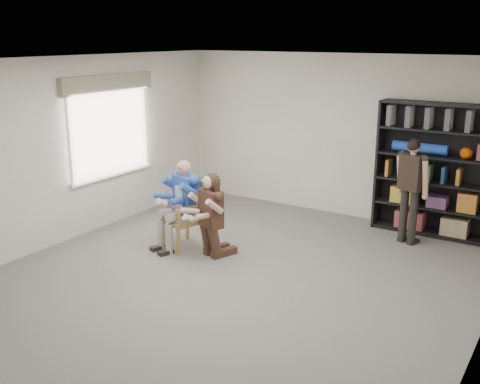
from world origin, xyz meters
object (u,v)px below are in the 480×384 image
Objects in this scene: kneeling_woman at (209,216)px; standing_man at (410,192)px; bookshelf at (434,170)px; armchair at (182,214)px; seated_man at (182,204)px.

standing_man is (2.23, 2.08, 0.20)m from kneeling_woman.
bookshelf is (2.41, 2.69, 0.43)m from kneeling_woman.
kneeling_woman is at bearing -131.88° from bookshelf.
standing_man reaches higher than armchair.
kneeling_woman is at bearing 8.21° from seated_man.
kneeling_woman is (0.58, -0.12, 0.10)m from armchair.
bookshelf is at bearing 93.26° from standing_man.
seated_man is 3.96m from bookshelf.
armchair is 0.77× the size of seated_man.
seated_man is 0.64× the size of bookshelf.
standing_man is at bearing 63.01° from kneeling_woman.
standing_man is (-0.18, -0.60, -0.24)m from bookshelf.
kneeling_woman is at bearing 8.21° from armchair.
seated_man is 1.09× the size of kneeling_woman.
bookshelf is at bearing 68.02° from kneeling_woman.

